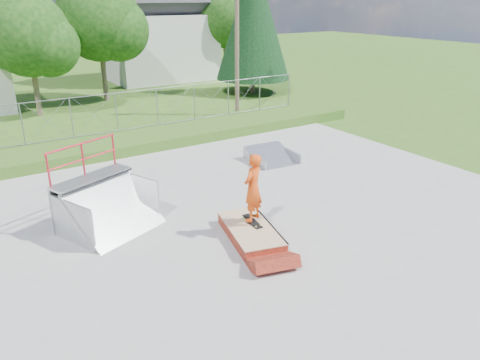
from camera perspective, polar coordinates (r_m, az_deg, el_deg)
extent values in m
plane|color=#35601B|center=(13.71, 0.23, -6.06)|extent=(120.00, 120.00, 0.00)
cube|color=#999996|center=(13.70, 0.23, -5.99)|extent=(20.00, 16.00, 0.04)
cube|color=#35601B|center=(21.64, -13.69, 4.53)|extent=(24.00, 3.00, 0.50)
cube|color=maroon|center=(13.14, 1.31, -6.52)|extent=(1.75, 2.68, 0.34)
cube|color=tan|center=(13.05, 1.32, -5.81)|extent=(1.77, 2.70, 0.02)
cube|color=black|center=(13.25, 1.54, -5.10)|extent=(0.25, 0.80, 0.13)
imported|color=#E84C13|center=(12.85, 1.58, -1.25)|extent=(0.84, 0.73, 1.93)
cube|color=beige|center=(39.60, -9.83, 15.64)|extent=(8.00, 6.00, 5.00)
cube|color=#323237|center=(39.42, -10.16, 20.55)|extent=(8.40, 6.08, 6.08)
cylinder|color=brown|center=(26.41, -0.38, 16.41)|extent=(0.24, 0.24, 8.00)
cylinder|color=brown|center=(29.01, -23.49, 9.59)|extent=(0.30, 0.30, 2.45)
sphere|color=#0F350E|center=(28.62, -24.46, 15.81)|extent=(4.48, 4.48, 4.48)
sphere|color=#0F350E|center=(28.26, -22.37, 14.91)|extent=(3.36, 3.36, 3.36)
cylinder|color=brown|center=(31.92, -16.19, 11.77)|extent=(0.30, 0.30, 2.80)
sphere|color=#0F350E|center=(31.56, -16.90, 18.27)|extent=(5.12, 5.12, 5.12)
sphere|color=#0F350E|center=(31.28, -14.66, 17.29)|extent=(3.84, 3.84, 3.84)
cylinder|color=brown|center=(40.24, -1.81, 14.31)|extent=(0.30, 0.30, 2.62)
sphere|color=#0F350E|center=(39.96, -1.86, 19.17)|extent=(4.80, 4.80, 4.80)
sphere|color=#0F350E|center=(39.96, -0.22, 18.32)|extent=(3.60, 3.60, 3.60)
cylinder|color=brown|center=(40.26, -16.23, 13.13)|extent=(0.30, 0.30, 2.10)
sphere|color=#0F350E|center=(39.99, -16.65, 16.99)|extent=(3.84, 3.84, 3.84)
sphere|color=#0F350E|center=(39.79, -15.33, 16.40)|extent=(2.88, 2.88, 2.88)
cylinder|color=brown|center=(33.45, 1.57, 11.61)|extent=(0.28, 0.28, 1.20)
cone|color=black|center=(32.98, 1.65, 19.25)|extent=(5.04, 5.04, 8.10)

